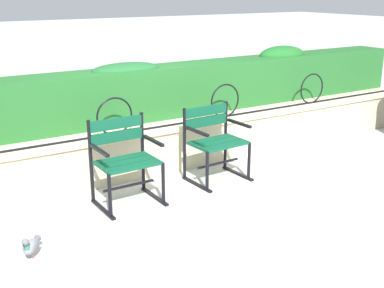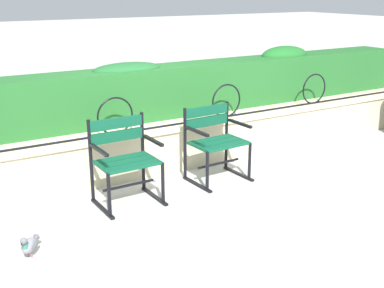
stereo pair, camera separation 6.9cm
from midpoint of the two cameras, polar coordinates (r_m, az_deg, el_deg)
ground_plane at (r=5.21m, az=0.15°, el=-6.03°), size 60.00×60.00×0.00m
stone_wall at (r=5.85m, az=-4.51°, el=-0.52°), size 8.53×0.41×0.55m
iron_arch_fence at (r=5.49m, az=-8.17°, el=2.92°), size 7.97×0.02×0.42m
hedge_row at (r=6.06m, az=-6.39°, el=5.97°), size 8.36×0.48×0.75m
park_chair_left at (r=4.98m, az=-8.18°, el=-1.63°), size 0.63×0.53×0.86m
park_chair_right at (r=5.56m, az=2.22°, el=0.50°), size 0.65×0.55×0.83m
pigeon_near_chairs at (r=4.27m, az=-18.49°, el=-11.02°), size 0.21×0.26×0.22m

